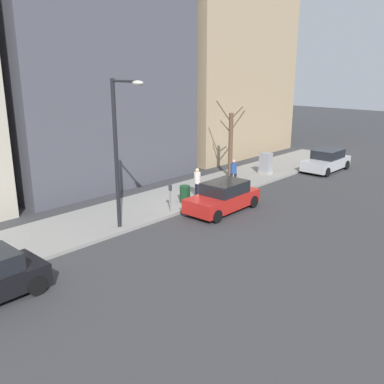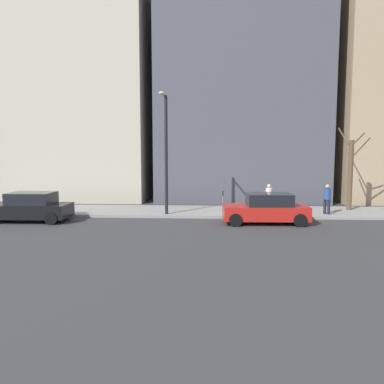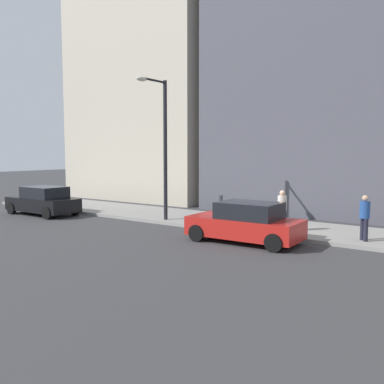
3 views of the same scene
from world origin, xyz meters
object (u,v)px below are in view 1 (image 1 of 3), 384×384
Objects in this scene: parking_meter at (170,195)px; bare_tree at (231,143)px; pedestrian_near_meter at (234,171)px; office_block_center at (64,45)px; trash_bin at (185,194)px; parked_car_silver at (326,161)px; utility_box at (266,164)px; streetlamp at (119,143)px; pedestrian_midblock at (197,181)px; parked_car_red at (223,197)px.

parking_meter is 8.05m from bare_tree.
pedestrian_near_meter is 0.10× the size of office_block_center.
trash_bin is at bearing -130.98° from pedestrian_near_meter.
parked_car_silver is 2.53× the size of pedestrian_near_meter.
bare_tree is 0.29× the size of office_block_center.
pedestrian_near_meter is at bearing -89.64° from trash_bin.
parked_car_silver is 2.94× the size of utility_box.
streetlamp is 0.38× the size of office_block_center.
parking_meter is at bearing 84.00° from parked_car_silver.
pedestrian_midblock is (2.04, 11.43, 0.35)m from parked_car_silver.
parking_meter is 0.21× the size of streetlamp.
bare_tree is (1.31, 2.22, 1.55)m from utility_box.
streetlamp is at bearing 94.48° from utility_box.
bare_tree is 2.81m from pedestrian_near_meter.
trash_bin is 0.05× the size of office_block_center.
utility_box is at bearing -73.18° from parked_car_red.
office_block_center reaches higher than parked_car_red.
parked_car_silver is 3.11× the size of parking_meter.
parked_car_silver is 11.61m from pedestrian_midblock.
bare_tree is 6.58m from trash_bin.
utility_box is 0.22× the size of streetlamp.
office_block_center reaches higher than utility_box.
office_block_center is at bearing -7.58° from parking_meter.
utility_box is at bearing -85.52° from streetlamp.
parking_meter is at bearing -86.95° from streetlamp.
pedestrian_midblock is at bearing -85.97° from trash_bin.
parking_meter is at bearing 50.19° from parked_car_red.
parked_car_silver reaches higher than parking_meter.
parked_car_red is at bearing -177.20° from office_block_center.
parking_meter is 9.89m from utility_box.
office_block_center is at bearing 44.81° from parked_car_silver.
pedestrian_midblock reaches higher than trash_bin.
parked_car_red reaches higher than parking_meter.
parking_meter is at bearing -126.63° from pedestrian_near_meter.
office_block_center reaches higher than parking_meter.
utility_box reaches higher than trash_bin.
parked_car_red is 6.37m from streetlamp.
pedestrian_near_meter is (0.03, -4.26, 0.49)m from trash_bin.
bare_tree is 12.48m from office_block_center.
parked_car_red is 4.71× the size of trash_bin.
utility_box is 3.01m from bare_tree.
parking_meter is at bearing 94.93° from utility_box.
parked_car_red is 15.01m from office_block_center.
pedestrian_midblock is (0.52, -2.59, 0.11)m from parking_meter.
streetlamp is 5.81m from trash_bin.
parked_car_silver is at bearing -119.89° from bare_tree.
parked_car_red is 2.97× the size of utility_box.
parked_car_silver is at bearing -73.80° from pedestrian_midblock.
office_block_center is at bearing 160.59° from pedestrian_near_meter.
parked_car_red is 3.14× the size of parking_meter.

